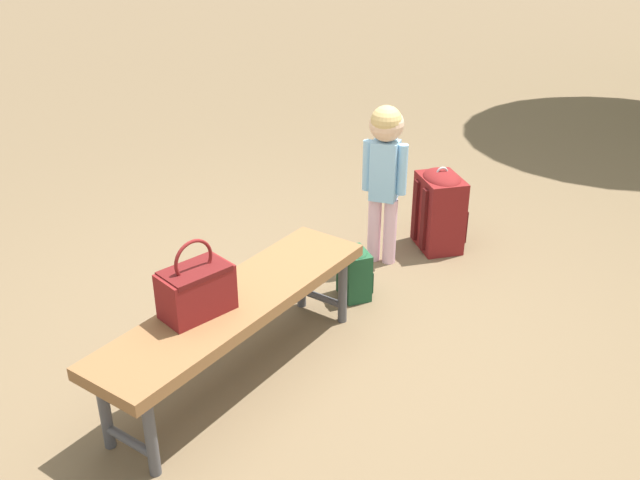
{
  "coord_description": "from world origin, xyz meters",
  "views": [
    {
      "loc": [
        -2.71,
        -1.72,
        2.2
      ],
      "look_at": [
        0.19,
        0.16,
        0.45
      ],
      "focal_mm": 40.08,
      "sensor_mm": 36.0,
      "label": 1
    }
  ],
  "objects_px": {
    "park_bench": "(237,308)",
    "backpack_small": "(354,271)",
    "handbag": "(196,289)",
    "backpack_large": "(440,208)",
    "child_standing": "(385,160)"
  },
  "relations": [
    {
      "from": "child_standing",
      "to": "backpack_large",
      "type": "distance_m",
      "value": 0.6
    },
    {
      "from": "handbag",
      "to": "child_standing",
      "type": "bearing_deg",
      "value": -2.42
    },
    {
      "from": "park_bench",
      "to": "child_standing",
      "type": "distance_m",
      "value": 1.46
    },
    {
      "from": "backpack_large",
      "to": "backpack_small",
      "type": "xyz_separation_m",
      "value": [
        -0.86,
        0.14,
        -0.11
      ]
    },
    {
      "from": "park_bench",
      "to": "handbag",
      "type": "relative_size",
      "value": 4.38
    },
    {
      "from": "handbag",
      "to": "backpack_large",
      "type": "distance_m",
      "value": 2.05
    },
    {
      "from": "child_standing",
      "to": "backpack_small",
      "type": "distance_m",
      "value": 0.71
    },
    {
      "from": "backpack_small",
      "to": "park_bench",
      "type": "bearing_deg",
      "value": 174.97
    },
    {
      "from": "child_standing",
      "to": "backpack_large",
      "type": "relative_size",
      "value": 1.81
    },
    {
      "from": "backpack_large",
      "to": "handbag",
      "type": "bearing_deg",
      "value": 171.91
    },
    {
      "from": "park_bench",
      "to": "backpack_small",
      "type": "bearing_deg",
      "value": -5.03
    },
    {
      "from": "park_bench",
      "to": "backpack_small",
      "type": "relative_size",
      "value": 4.77
    },
    {
      "from": "child_standing",
      "to": "backpack_small",
      "type": "xyz_separation_m",
      "value": [
        -0.47,
        -0.08,
        -0.52
      ]
    },
    {
      "from": "backpack_large",
      "to": "backpack_small",
      "type": "bearing_deg",
      "value": 170.78
    },
    {
      "from": "park_bench",
      "to": "backpack_large",
      "type": "relative_size",
      "value": 2.85
    }
  ]
}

